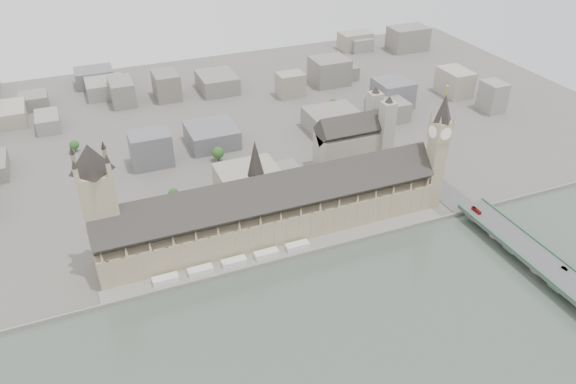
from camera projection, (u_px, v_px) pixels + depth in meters
name	position (u px, v px, depth m)	size (l,w,h in m)	color
ground	(282.00, 248.00, 426.99)	(900.00, 900.00, 0.00)	#595651
embankment_wall	(289.00, 258.00, 414.46)	(600.00, 1.50, 3.00)	gray
river_terrace	(285.00, 252.00, 420.59)	(270.00, 15.00, 2.00)	gray
terrace_tents	(234.00, 262.00, 406.57)	(118.00, 7.00, 4.00)	silver
palace_of_westminster	(272.00, 210.00, 430.27)	(265.00, 40.73, 55.44)	gray
elizabeth_tower	(438.00, 144.00, 446.42)	(17.00, 17.00, 107.50)	gray
victoria_tower	(99.00, 203.00, 378.76)	(30.00, 30.00, 100.00)	gray
central_tower	(256.00, 169.00, 413.19)	(13.00, 13.00, 48.00)	tan
westminster_bridge	(533.00, 259.00, 407.69)	(25.00, 325.00, 10.25)	#474749
westminster_abbey	(354.00, 141.00, 523.44)	(68.00, 36.00, 64.00)	#9A958B
city_skyline_inland	(198.00, 105.00, 608.51)	(720.00, 360.00, 38.00)	gray
park_trees	(244.00, 202.00, 466.72)	(110.00, 30.00, 15.00)	#1B4217
red_bus_north	(476.00, 210.00, 449.27)	(2.33, 9.94, 2.77)	#A31812
car_silver	(565.00, 268.00, 389.66)	(1.62, 4.63, 1.53)	gray
car_approach	(431.00, 163.00, 515.46)	(2.28, 5.62, 1.63)	gray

